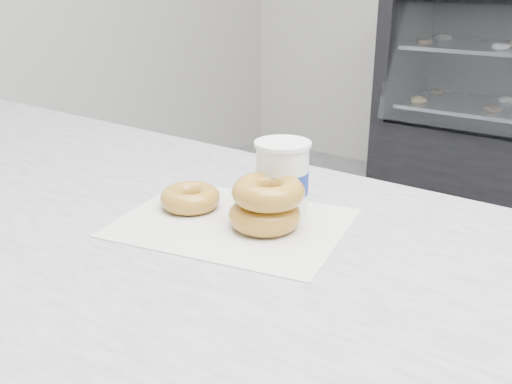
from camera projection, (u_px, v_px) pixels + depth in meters
wax_paper at (233, 223)px, 0.88m from camera, size 0.39×0.33×0.00m
donut_single at (190, 198)px, 0.93m from camera, size 0.11×0.11×0.03m
donut_stack at (266, 204)px, 0.85m from camera, size 0.12×0.12×0.08m
coffee_cup at (282, 177)px, 0.90m from camera, size 0.10×0.10×0.12m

